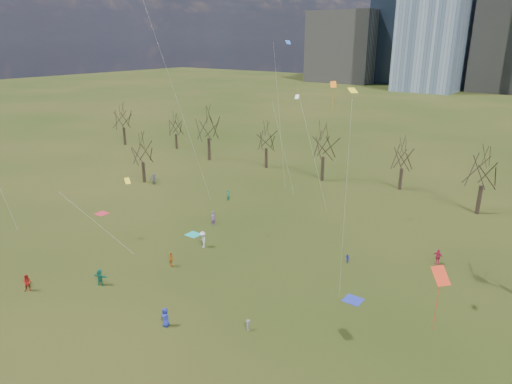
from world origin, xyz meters
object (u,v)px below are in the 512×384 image
Objects in this scene: person_2 at (27,283)px; blanket_teal at (193,235)px; blanket_navy at (353,300)px; blanket_crimson at (102,214)px; person_0 at (165,317)px; person_4 at (171,259)px.

blanket_teal is at bearing 30.22° from person_2.
person_2 is at bearing -146.69° from blanket_navy.
blanket_crimson is 28.52m from person_0.
blanket_teal is 1.00× the size of blanket_crimson.
blanket_teal is 14.87m from blanket_crimson.
blanket_navy is 16.58m from person_0.
blanket_teal is 1.03× the size of person_4.
person_4 is at bearing -14.87° from blanket_crimson.
person_2 is 13.38m from person_4.
blanket_crimson is 0.97× the size of person_0.
person_2 is at bearing -168.72° from person_0.
blanket_navy is at bearing 46.28° from person_0.
person_0 is at bearing 168.32° from person_4.
person_4 is at bearing 8.26° from person_2.
person_2 is (-3.38, -18.43, 0.83)m from blanket_teal.
blanket_crimson is 1.03× the size of person_4.
blanket_teal is 18.30m from person_0.
person_0 is (-10.69, -12.65, 0.81)m from blanket_navy.
person_2 is (-25.02, -16.44, 0.83)m from blanket_navy.
blanket_teal is 0.95× the size of person_2.
blanket_teal is at bearing 174.73° from blanket_navy.
blanket_crimson is 0.95× the size of person_2.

